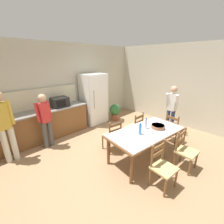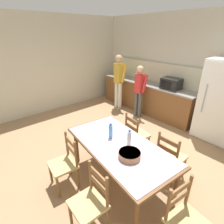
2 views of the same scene
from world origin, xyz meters
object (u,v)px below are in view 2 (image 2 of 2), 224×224
(chair_head_end, at_px, (185,220))
(chair_side_far_left, at_px, (136,134))
(serving_bowl, at_px, (130,154))
(chair_side_far_right, at_px, (170,157))
(chair_side_near_right, at_px, (90,202))
(microwave, at_px, (171,84))
(refrigerator, at_px, (222,102))
(chair_side_near_left, at_px, (65,164))
(bottle_near_centre, at_px, (111,131))
(bottle_off_centre, at_px, (129,138))
(person_at_sink, at_px, (119,79))
(person_at_counter, at_px, (139,89))
(dining_table, at_px, (119,148))

(chair_head_end, xyz_separation_m, chair_side_far_left, (-1.60, 0.94, 0.00))
(serving_bowl, height_order, chair_head_end, chair_head_end)
(chair_side_far_right, relative_size, chair_side_near_right, 1.00)
(microwave, xyz_separation_m, chair_side_near_right, (1.17, -3.55, -0.64))
(serving_bowl, xyz_separation_m, chair_head_end, (0.92, -0.02, -0.37))
(refrigerator, height_order, chair_side_near_left, refrigerator)
(microwave, distance_m, serving_bowl, 3.08)
(serving_bowl, distance_m, chair_side_far_right, 0.93)
(bottle_near_centre, xyz_separation_m, chair_head_end, (1.49, -0.15, -0.44))
(microwave, xyz_separation_m, chair_head_end, (2.07, -2.86, -0.64))
(bottle_off_centre, relative_size, chair_side_near_left, 0.30)
(person_at_sink, bearing_deg, serving_bowl, -130.40)
(bottle_near_centre, xyz_separation_m, chair_side_far_left, (-0.11, 0.79, -0.44))
(bottle_near_centre, height_order, person_at_sink, person_at_sink)
(bottle_near_centre, distance_m, person_at_counter, 2.54)
(chair_side_near_left, distance_m, person_at_counter, 3.14)
(bottle_off_centre, xyz_separation_m, chair_side_near_right, (0.24, -0.92, -0.44))
(refrigerator, bearing_deg, person_at_counter, -166.21)
(bottle_off_centre, xyz_separation_m, chair_side_far_right, (0.41, 0.61, -0.44))
(chair_side_far_left, bearing_deg, chair_side_far_right, -177.72)
(chair_side_near_right, distance_m, chair_side_near_left, 0.86)
(bottle_off_centre, xyz_separation_m, chair_side_near_left, (-0.62, -0.83, -0.44))
(chair_side_far_right, relative_size, person_at_counter, 0.59)
(serving_bowl, bearing_deg, person_at_sink, 139.60)
(bottle_near_centre, distance_m, chair_side_near_right, 1.11)
(dining_table, distance_m, serving_bowl, 0.37)
(chair_side_near_left, relative_size, person_at_sink, 0.52)
(person_at_sink, bearing_deg, microwave, -72.71)
(serving_bowl, height_order, person_at_counter, person_at_counter)
(bottle_near_centre, relative_size, person_at_sink, 0.15)
(chair_side_far_right, relative_size, chair_head_end, 1.00)
(chair_side_near_left, xyz_separation_m, person_at_sink, (-1.91, 2.96, 0.54))
(person_at_sink, bearing_deg, chair_head_end, -122.79)
(dining_table, distance_m, chair_side_near_left, 0.92)
(bottle_near_centre, height_order, serving_bowl, bottle_near_centre)
(serving_bowl, bearing_deg, chair_side_far_left, 126.36)
(bottle_near_centre, height_order, person_at_counter, person_at_counter)
(microwave, relative_size, person_at_sink, 0.29)
(dining_table, bearing_deg, microwave, 106.77)
(chair_side_far_left, relative_size, person_at_sink, 0.52)
(refrigerator, distance_m, chair_side_far_right, 2.05)
(chair_head_end, height_order, chair_side_far_left, same)
(chair_side_near_right, bearing_deg, serving_bowl, 93.29)
(bottle_near_centre, height_order, chair_side_near_right, bottle_near_centre)
(bottle_off_centre, xyz_separation_m, person_at_counter, (-1.63, 2.10, -0.02))
(bottle_off_centre, relative_size, chair_side_far_left, 0.30)
(chair_side_far_right, bearing_deg, microwave, -55.92)
(chair_side_near_left, bearing_deg, chair_head_end, 24.23)
(bottle_near_centre, relative_size, person_at_counter, 0.18)
(bottle_near_centre, bearing_deg, chair_side_near_left, -109.96)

